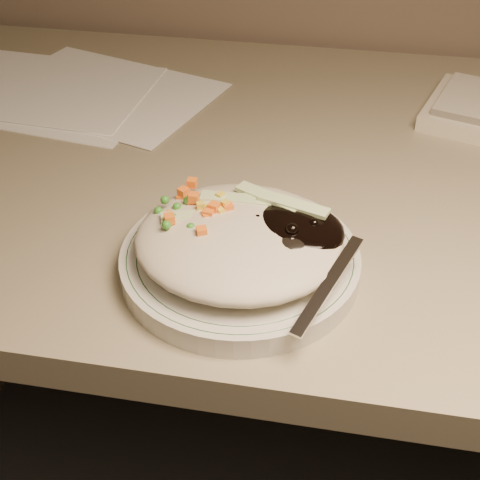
# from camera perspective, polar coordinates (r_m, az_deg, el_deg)

# --- Properties ---
(desk) EXTENTS (1.40, 0.70, 0.74)m
(desk) POSITION_cam_1_polar(r_m,az_deg,el_deg) (0.92, 6.19, -3.96)
(desk) COLOR gray
(desk) RESTS_ON ground
(plate) EXTENTS (0.23, 0.23, 0.02)m
(plate) POSITION_cam_1_polar(r_m,az_deg,el_deg) (0.63, 0.00, -1.86)
(plate) COLOR beige
(plate) RESTS_ON desk
(plate_rim) EXTENTS (0.21, 0.21, 0.00)m
(plate_rim) POSITION_cam_1_polar(r_m,az_deg,el_deg) (0.62, 0.00, -1.16)
(plate_rim) COLOR #144723
(plate_rim) RESTS_ON plate
(meal) EXTENTS (0.21, 0.19, 0.05)m
(meal) POSITION_cam_1_polar(r_m,az_deg,el_deg) (0.61, 0.39, 0.33)
(meal) COLOR #B0A88F
(meal) RESTS_ON plate
(papers) EXTENTS (0.42, 0.29, 0.00)m
(papers) POSITION_cam_1_polar(r_m,az_deg,el_deg) (0.99, -14.72, 12.16)
(papers) COLOR white
(papers) RESTS_ON desk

